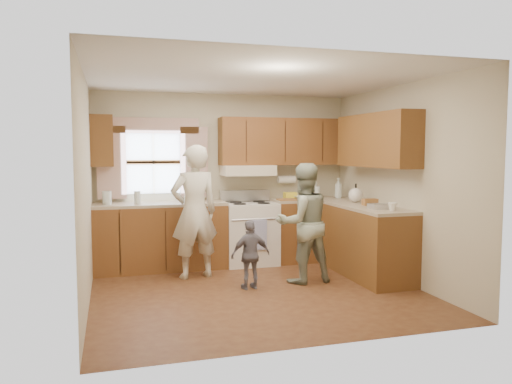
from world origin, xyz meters
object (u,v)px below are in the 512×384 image
object	(u,v)px
woman_right	(303,223)
woman_left	(194,212)
stove	(249,232)
child	(251,255)

from	to	relation	value
woman_right	woman_left	bearing A→B (deg)	-30.10
stove	woman_left	bearing A→B (deg)	-147.17
woman_left	child	size ratio (longest dim) A/B	2.08
woman_right	child	size ratio (longest dim) A/B	1.80
woman_left	woman_right	xyz separation A→B (m)	(1.28, -0.60, -0.11)
child	stove	bearing A→B (deg)	-111.64
woman_right	stove	bearing A→B (deg)	-77.35
woman_right	child	distance (m)	0.81
woman_right	child	world-z (taller)	woman_right
stove	woman_right	size ratio (longest dim) A/B	0.71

